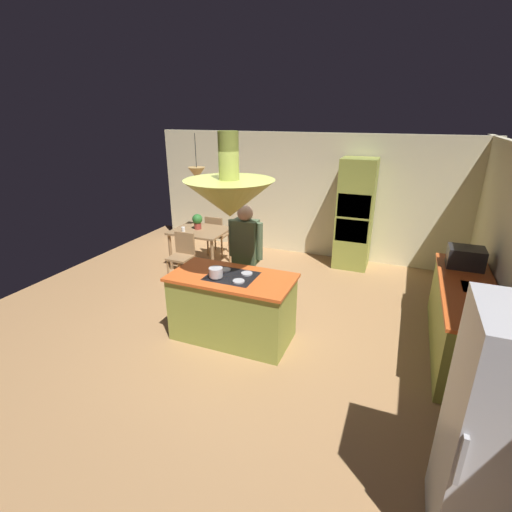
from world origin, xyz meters
The scene contains 18 objects.
ground centered at (0.00, 0.00, 0.00)m, with size 8.16×8.16×0.00m, color #AD7F51.
wall_back centered at (0.00, 3.45, 1.27)m, with size 6.80×0.10×2.55m, color beige.
kitchen_island centered at (0.00, -0.20, 0.46)m, with size 1.63×0.84×0.94m.
counter_run_right centered at (2.84, 0.60, 0.47)m, with size 0.73×2.33×0.92m.
oven_tower centered at (1.10, 3.04, 1.07)m, with size 0.66×0.62×2.14m.
refrigerator centered at (2.80, -1.90, 0.92)m, with size 0.72×0.74×1.85m.
dining_table centered at (-1.70, 1.90, 0.66)m, with size 1.05×0.89×0.76m.
person_at_island centered at (-0.10, 0.49, 0.98)m, with size 0.53×0.23×1.70m.
range_hood centered at (0.00, -0.20, 1.97)m, with size 1.10×1.10×1.00m.
pendant_light_over_table centered at (-1.70, 1.90, 1.86)m, with size 0.32×0.32×0.82m.
chair_facing_island centered at (-1.70, 1.23, 0.50)m, with size 0.40×0.40×0.87m.
chair_by_back_wall centered at (-1.70, 2.57, 0.50)m, with size 0.40×0.40×0.87m.
potted_plant_on_table centered at (-1.77, 1.94, 0.93)m, with size 0.20×0.20×0.30m.
cup_on_table centered at (-1.94, 1.68, 0.81)m, with size 0.07×0.07×0.09m, color white.
canister_flour centered at (2.84, 0.03, 1.00)m, with size 0.11×0.11×0.15m, color silver.
canister_sugar centered at (2.84, 0.21, 1.02)m, with size 0.11×0.11×0.20m, color silver.
microwave_on_counter centered at (2.84, 1.29, 1.06)m, with size 0.46×0.36×0.28m, color #232326.
cooking_pot_on_cooktop centered at (-0.16, -0.33, 1.00)m, with size 0.18×0.18×0.12m, color #B2B2B7.
Camera 1 is at (1.97, -4.20, 2.91)m, focal length 26.15 mm.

